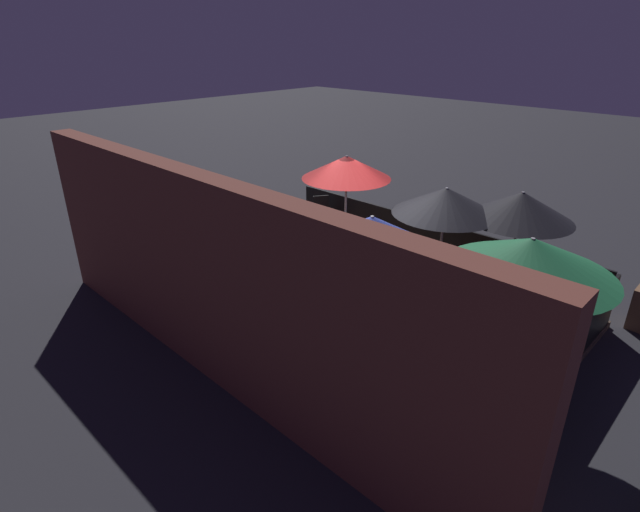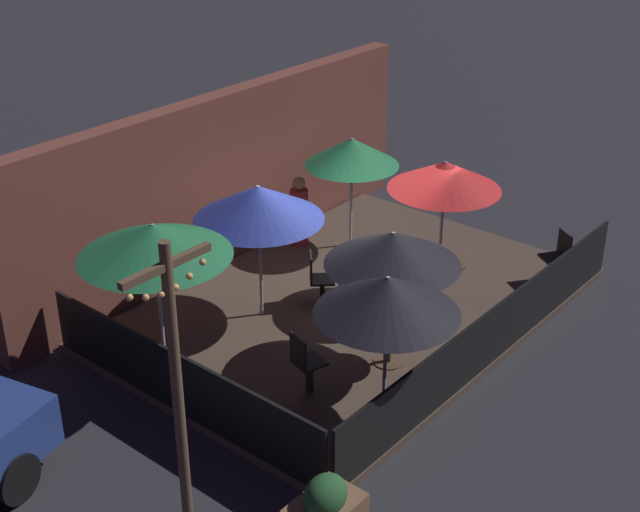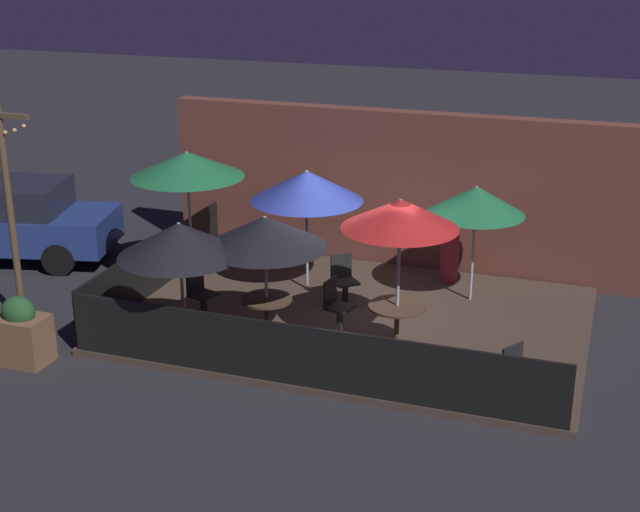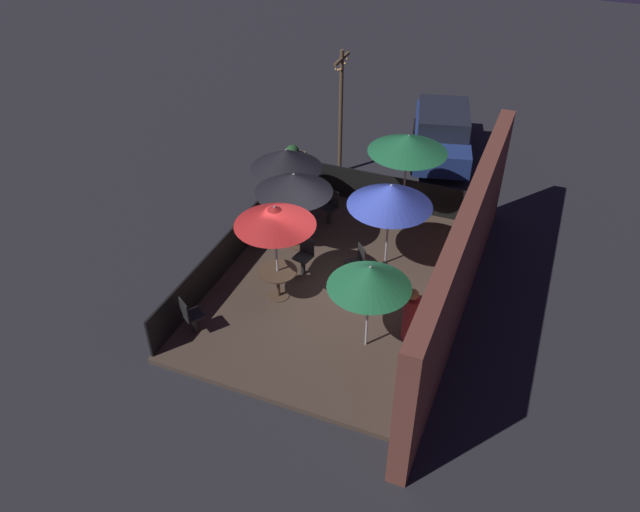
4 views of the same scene
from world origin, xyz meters
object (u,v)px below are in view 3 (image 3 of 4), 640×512
Objects in this scene: patio_umbrella_1 at (265,232)px; parked_car_0 at (7,219)px; patio_chair_0 at (200,292)px; patio_umbrella_4 at (187,164)px; patio_chair_2 at (336,305)px; dining_table_1 at (267,308)px; patio_chair_3 at (344,278)px; patio_chair_1 at (504,370)px; patio_umbrella_0 at (400,214)px; dining_table_0 at (397,314)px; light_post at (9,203)px; patio_umbrella_3 at (476,200)px; patio_umbrella_5 at (307,186)px; patron_0 at (450,250)px; patio_umbrella_2 at (179,240)px; planter_box at (21,333)px.

patio_umbrella_1 reaches higher than parked_car_0.
patio_chair_0 is 5.51m from parked_car_0.
patio_chair_2 is at bearing -24.16° from patio_umbrella_4.
patio_umbrella_4 is at bearing -14.79° from parked_car_0.
patio_chair_3 is (0.67, 1.91, -0.12)m from dining_table_1.
patio_chair_0 reaches higher than patio_chair_1.
patio_umbrella_4 is (-2.40, 2.16, 0.35)m from patio_umbrella_1.
patio_umbrella_1 is at bearing -133.60° from patio_chair_2.
patio_umbrella_0 is at bearing 0.00° from patio_chair_3.
dining_table_0 is (0.00, 0.00, -1.63)m from patio_umbrella_0.
light_post is at bearing -174.63° from dining_table_1.
parked_car_0 is at bearing 161.14° from dining_table_1.
light_post reaches higher than patio_chair_0.
light_post is (-6.33, -0.87, 1.44)m from dining_table_0.
light_post reaches higher than patio_umbrella_4.
patio_umbrella_4 is at bearing -172.30° from patio_umbrella_3.
patio_umbrella_1 is 3.25m from patio_umbrella_4.
dining_table_0 is (2.18, -1.92, -1.37)m from patio_umbrella_5.
patio_chair_1 is 8.30m from light_post.
dining_table_1 is 4.25m from patron_0.
patio_umbrella_3 is at bearing 72.66° from patio_umbrella_0.
patron_0 is (0.20, 3.19, 0.02)m from dining_table_0.
patio_umbrella_3 is at bearing 9.28° from patio_umbrella_5.
patio_chair_1 is (6.23, -2.91, -1.70)m from patio_umbrella_4.
parked_car_0 is at bearing 179.19° from patio_chair_2.
light_post is (-4.15, -2.79, 0.07)m from patio_umbrella_5.
parked_car_0 is (-4.17, 0.08, -1.50)m from patio_umbrella_4.
patio_umbrella_4 is 3.54m from patio_chair_3.
patio_umbrella_1 is 1.30m from patio_umbrella_2.
patio_umbrella_5 is (2.22, 0.22, -0.26)m from patio_umbrella_4.
light_post reaches higher than patio_chair_2.
patio_umbrella_1 is at bearing 25.26° from planter_box.
patio_chair_0 is 0.25× the size of light_post.
patio_umbrella_3 is 4.96m from patio_chair_0.
patio_chair_1 is (4.00, -3.13, -1.45)m from patio_umbrella_5.
patio_umbrella_1 is 7.04m from parked_car_0.
planter_box is at bearing -117.60° from patio_chair_0.
patio_umbrella_1 reaches higher than dining_table_0.
patio_umbrella_0 is at bearing 20.59° from patio_umbrella_2.
patio_chair_1 is at bearing 7.50° from patio_chair_3.
parked_car_0 reaches higher than patio_chair_2.
dining_table_1 is 3.90m from patio_chair_1.
patio_umbrella_5 is at bearing 111.05° from patron_0.
patio_chair_3 is (1.77, 2.62, -1.37)m from patio_umbrella_2.
patio_umbrella_5 reaches higher than patio_umbrella_3.
parked_car_0 is at bearing -178.75° from patio_umbrella_5.
patio_chair_1 is 4.13m from patio_chair_3.
patio_umbrella_5 reaches higher than dining_table_0.
light_post reaches higher than planter_box.
patio_chair_3 is at bearing -155.47° from patio_umbrella_3.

